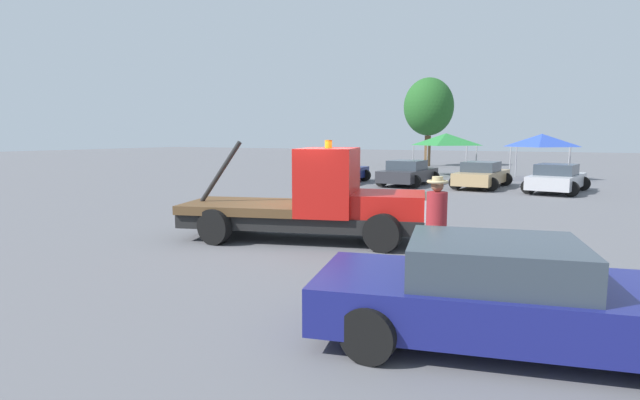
% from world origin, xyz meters
% --- Properties ---
extents(ground_plane, '(160.00, 160.00, 0.00)m').
position_xyz_m(ground_plane, '(0.00, 0.00, 0.00)').
color(ground_plane, slate).
extents(tow_truck, '(6.49, 3.61, 2.53)m').
position_xyz_m(tow_truck, '(0.37, 0.11, 0.98)').
color(tow_truck, black).
rests_on(tow_truck, ground).
extents(foreground_car, '(5.25, 3.02, 1.34)m').
position_xyz_m(foreground_car, '(5.48, -4.46, 0.65)').
color(foreground_car, navy).
rests_on(foreground_car, ground).
extents(person_near_truck, '(0.41, 0.41, 1.86)m').
position_xyz_m(person_near_truck, '(3.77, -1.38, 1.10)').
color(person_near_truck, '#38383D').
rests_on(person_near_truck, ground).
extents(parked_car_navy, '(2.61, 4.36, 1.34)m').
position_xyz_m(parked_car_navy, '(-5.64, 14.59, 0.65)').
color(parked_car_navy, navy).
rests_on(parked_car_navy, ground).
extents(parked_car_charcoal, '(2.63, 4.68, 1.34)m').
position_xyz_m(parked_car_charcoal, '(-1.96, 15.09, 0.65)').
color(parked_car_charcoal, '#2D2D33').
rests_on(parked_car_charcoal, ground).
extents(parked_car_tan, '(2.62, 4.90, 1.34)m').
position_xyz_m(parked_car_tan, '(1.81, 15.45, 0.65)').
color(parked_car_tan, tan).
rests_on(parked_car_tan, ground).
extents(parked_car_silver, '(2.88, 4.74, 1.34)m').
position_xyz_m(parked_car_silver, '(5.31, 14.86, 0.65)').
color(parked_car_silver, '#B7B7BC').
rests_on(parked_car_silver, ground).
extents(canopy_tent_green, '(3.43, 3.43, 2.81)m').
position_xyz_m(canopy_tent_green, '(-1.65, 22.19, 2.41)').
color(canopy_tent_green, '#9E9EA3').
rests_on(canopy_tent_green, ground).
extents(canopy_tent_blue, '(3.19, 3.19, 2.76)m').
position_xyz_m(canopy_tent_blue, '(4.13, 22.07, 2.36)').
color(canopy_tent_blue, '#9E9EA3').
rests_on(canopy_tent_blue, ground).
extents(tree_left, '(4.26, 4.26, 7.62)m').
position_xyz_m(tree_left, '(-5.61, 32.25, 5.11)').
color(tree_left, brown).
rests_on(tree_left, ground).
extents(traffic_cone, '(0.40, 0.40, 0.55)m').
position_xyz_m(traffic_cone, '(2.00, 4.35, 0.25)').
color(traffic_cone, black).
rests_on(traffic_cone, ground).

